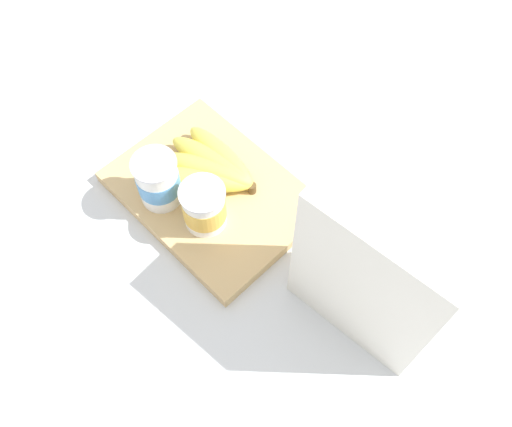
% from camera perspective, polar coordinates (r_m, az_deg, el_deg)
% --- Properties ---
extents(ground_plane, '(2.40, 2.40, 0.00)m').
position_cam_1_polar(ground_plane, '(0.92, -4.51, 1.75)').
color(ground_plane, silver).
extents(cutting_board, '(0.32, 0.23, 0.02)m').
position_cam_1_polar(cutting_board, '(0.91, -4.56, 2.11)').
color(cutting_board, tan).
rests_on(cutting_board, ground_plane).
extents(cereal_box, '(0.21, 0.09, 0.27)m').
position_cam_1_polar(cereal_box, '(0.72, 11.84, -6.12)').
color(cereal_box, white).
rests_on(cereal_box, ground_plane).
extents(yogurt_cup_front, '(0.07, 0.07, 0.08)m').
position_cam_1_polar(yogurt_cup_front, '(0.84, -5.33, 0.70)').
color(yogurt_cup_front, white).
rests_on(yogurt_cup_front, cutting_board).
extents(yogurt_cup_back, '(0.07, 0.07, 0.09)m').
position_cam_1_polar(yogurt_cup_back, '(0.87, -9.97, 3.34)').
color(yogurt_cup_back, white).
rests_on(yogurt_cup_back, cutting_board).
extents(banana_bunch, '(0.17, 0.15, 0.04)m').
position_cam_1_polar(banana_bunch, '(0.91, -4.79, 4.76)').
color(banana_bunch, '#E1D04E').
rests_on(banana_bunch, cutting_board).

